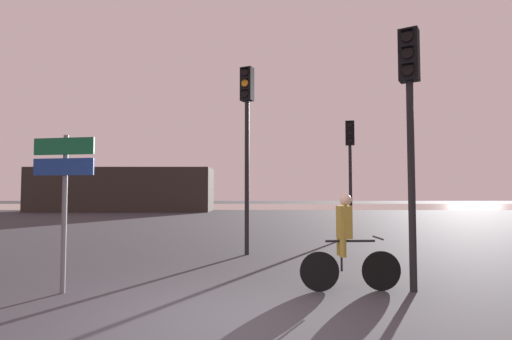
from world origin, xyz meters
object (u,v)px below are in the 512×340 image
(traffic_light_near_right, at_px, (412,107))
(direction_sign_post, at_px, (66,183))
(traffic_light_far_right, at_px, (352,156))
(distant_building, at_px, (125,190))
(cyclist, at_px, (348,242))
(traffic_light_center, at_px, (248,125))

(traffic_light_near_right, xyz_separation_m, direction_sign_post, (-5.80, -0.14, -1.29))
(traffic_light_far_right, bearing_deg, traffic_light_near_right, 94.90)
(distant_building, height_order, traffic_light_near_right, traffic_light_near_right)
(cyclist, bearing_deg, distant_building, -157.45)
(distant_building, distance_m, traffic_light_far_right, 22.91)
(direction_sign_post, bearing_deg, traffic_light_far_right, -118.94)
(traffic_light_far_right, xyz_separation_m, direction_sign_post, (-6.66, -8.11, -1.17))
(traffic_light_far_right, distance_m, cyclist, 8.46)
(traffic_light_near_right, bearing_deg, distant_building, -30.92)
(distant_building, relative_size, traffic_light_center, 2.88)
(distant_building, xyz_separation_m, traffic_light_center, (10.60, -22.00, 1.67))
(distant_building, height_order, direction_sign_post, distant_building)
(traffic_light_far_right, bearing_deg, direction_sign_post, 61.69)
(traffic_light_near_right, xyz_separation_m, cyclist, (-1.10, 0.03, -2.27))
(traffic_light_far_right, height_order, traffic_light_near_right, traffic_light_near_right)
(traffic_light_center, bearing_deg, cyclist, 140.09)
(direction_sign_post, relative_size, cyclist, 1.52)
(traffic_light_center, bearing_deg, direction_sign_post, 78.60)
(distant_building, bearing_deg, traffic_light_near_right, -62.46)
(distant_building, distance_m, cyclist, 28.61)
(traffic_light_near_right, relative_size, direction_sign_post, 1.71)
(traffic_light_far_right, xyz_separation_m, traffic_light_center, (-3.73, -4.16, 0.46))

